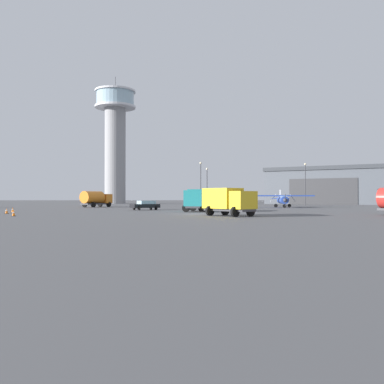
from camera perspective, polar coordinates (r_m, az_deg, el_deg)
ground_plane at (r=46.59m, az=0.53°, el=-3.03°), size 400.00×400.00×0.00m
control_tower at (r=122.63m, az=-10.46°, el=7.77°), size 11.57×11.57×36.54m
hangar at (r=121.48m, az=18.47°, el=0.78°), size 38.85×36.42×9.84m
airplane_blue at (r=77.51m, az=12.30°, el=-0.95°), size 11.10×8.68×3.26m
truck_box_yellow at (r=41.79m, az=4.95°, el=-1.13°), size 5.10×5.93×2.79m
truck_box_teal at (r=54.24m, az=0.79°, el=-0.95°), size 4.15×6.09×2.89m
truck_fuel_tanker_orange at (r=79.90m, az=-13.05°, el=-0.85°), size 5.48×6.70×2.99m
car_black at (r=61.34m, az=-6.40°, el=-1.77°), size 4.50×3.57×1.37m
light_post_west at (r=96.36m, az=15.24°, el=1.53°), size 0.44×0.44×9.48m
light_post_east at (r=87.18m, az=1.19°, el=1.65°), size 0.44×0.44×9.24m
light_post_north at (r=88.00m, az=2.06°, el=1.23°), size 0.44×0.44×8.06m
traffic_cone_near_left at (r=44.83m, az=-23.23°, el=-2.66°), size 0.36×0.36×0.64m
traffic_cone_near_right at (r=55.04m, az=-23.33°, el=-2.26°), size 0.36×0.36×0.68m
traffic_cone_mid_apron at (r=51.69m, az=-24.03°, el=-2.39°), size 0.36×0.36×0.64m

